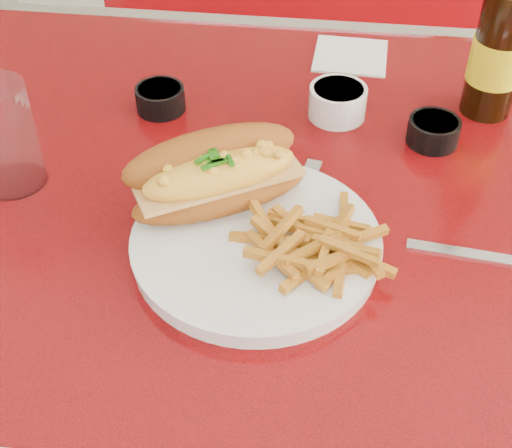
# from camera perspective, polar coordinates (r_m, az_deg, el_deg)

# --- Properties ---
(diner_table) EXTENTS (1.23, 0.83, 0.77)m
(diner_table) POSITION_cam_1_polar(r_m,az_deg,el_deg) (0.97, 5.57, -4.16)
(diner_table) COLOR red
(diner_table) RESTS_ON ground
(booth_bench_far) EXTENTS (1.20, 0.51, 0.90)m
(booth_bench_far) POSITION_cam_1_polar(r_m,az_deg,el_deg) (1.80, 6.29, 7.63)
(booth_bench_far) COLOR #9C0A10
(booth_bench_far) RESTS_ON ground
(dinner_plate) EXTENTS (0.33, 0.33, 0.02)m
(dinner_plate) POSITION_cam_1_polar(r_m,az_deg,el_deg) (0.76, 0.00, -1.61)
(dinner_plate) COLOR white
(dinner_plate) RESTS_ON diner_table
(mac_hoagie) EXTENTS (0.22, 0.19, 0.09)m
(mac_hoagie) POSITION_cam_1_polar(r_m,az_deg,el_deg) (0.78, -3.18, 4.04)
(mac_hoagie) COLOR #9B5219
(mac_hoagie) RESTS_ON dinner_plate
(fries_pile) EXTENTS (0.15, 0.14, 0.04)m
(fries_pile) POSITION_cam_1_polar(r_m,az_deg,el_deg) (0.73, 4.88, -1.44)
(fries_pile) COLOR orange
(fries_pile) RESTS_ON dinner_plate
(fork) EXTENTS (0.04, 0.15, 0.00)m
(fork) POSITION_cam_1_polar(r_m,az_deg,el_deg) (0.81, 3.47, 2.10)
(fork) COLOR silver
(fork) RESTS_ON dinner_plate
(gravy_ramekin) EXTENTS (0.09, 0.09, 0.04)m
(gravy_ramekin) POSITION_cam_1_polar(r_m,az_deg,el_deg) (0.97, 6.55, 9.75)
(gravy_ramekin) COLOR white
(gravy_ramekin) RESTS_ON diner_table
(sauce_cup_left) EXTENTS (0.08, 0.08, 0.03)m
(sauce_cup_left) POSITION_cam_1_polar(r_m,az_deg,el_deg) (0.98, -7.67, 9.99)
(sauce_cup_left) COLOR black
(sauce_cup_left) RESTS_ON diner_table
(sauce_cup_right) EXTENTS (0.08, 0.08, 0.03)m
(sauce_cup_right) POSITION_cam_1_polar(r_m,az_deg,el_deg) (0.94, 14.02, 7.29)
(sauce_cup_right) COLOR black
(sauce_cup_right) RESTS_ON diner_table
(beer_bottle) EXTENTS (0.08, 0.08, 0.27)m
(beer_bottle) POSITION_cam_1_polar(r_m,az_deg,el_deg) (0.98, 19.03, 13.64)
(beer_bottle) COLOR black
(beer_bottle) RESTS_ON diner_table
(water_tumbler) EXTENTS (0.09, 0.09, 0.13)m
(water_tumbler) POSITION_cam_1_polar(r_m,az_deg,el_deg) (0.87, -19.55, 6.61)
(water_tumbler) COLOR #C0E0F7
(water_tumbler) RESTS_ON diner_table
(knife) EXTENTS (0.19, 0.03, 0.01)m
(knife) POSITION_cam_1_polar(r_m,az_deg,el_deg) (0.81, 19.67, -2.71)
(knife) COLOR silver
(knife) RESTS_ON diner_table
(paper_napkin) EXTENTS (0.11, 0.11, 0.00)m
(paper_napkin) POSITION_cam_1_polar(r_m,az_deg,el_deg) (1.11, 7.57, 13.20)
(paper_napkin) COLOR white
(paper_napkin) RESTS_ON diner_table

